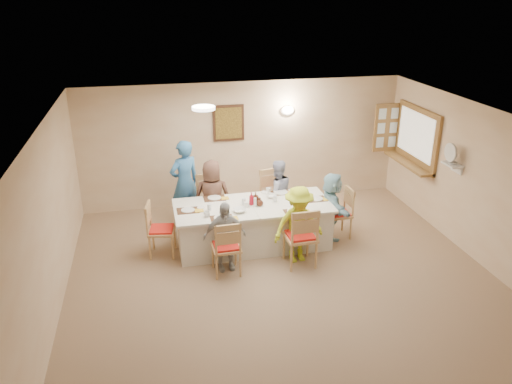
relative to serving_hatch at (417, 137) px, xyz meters
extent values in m
plane|color=#856B51|center=(-3.21, -2.40, -1.50)|extent=(7.00, 7.00, 0.00)
plane|color=beige|center=(-3.21, 1.10, -0.25)|extent=(6.50, 0.00, 6.50)
plane|color=beige|center=(-6.46, -2.40, -0.25)|extent=(0.00, 7.00, 7.00)
plane|color=beige|center=(0.04, -2.40, -0.25)|extent=(0.00, 7.00, 7.00)
plane|color=white|center=(-3.21, -2.40, 1.00)|extent=(7.00, 7.00, 0.00)
cube|color=#3F2416|center=(-3.51, 1.07, 0.20)|extent=(0.62, 0.04, 0.72)
cube|color=black|center=(-3.51, 1.05, 0.20)|extent=(0.52, 0.02, 0.62)
ellipsoid|color=white|center=(-2.31, 1.04, 0.40)|extent=(0.26, 0.09, 0.18)
cylinder|color=white|center=(-4.21, -0.90, 0.97)|extent=(0.36, 0.36, 0.05)
cube|color=olive|center=(0.00, 0.00, 0.00)|extent=(0.06, 1.50, 1.15)
cube|color=olive|center=(-0.12, 0.00, -0.53)|extent=(0.30, 1.50, 0.05)
cube|color=olive|center=(-0.26, 0.76, 0.00)|extent=(0.55, 0.04, 1.00)
cube|color=white|center=(-0.08, -1.35, -0.10)|extent=(0.22, 0.36, 0.03)
cube|color=silver|center=(-3.43, -0.86, -1.12)|extent=(2.66, 1.13, 0.76)
imported|color=#52352A|center=(-4.03, -0.18, -0.82)|extent=(0.77, 0.59, 1.36)
imported|color=#969AB5|center=(-2.83, -0.18, -0.86)|extent=(0.80, 0.71, 1.29)
imported|color=#A6A6A6|center=(-4.03, -1.54, -0.92)|extent=(0.69, 0.33, 1.15)
imported|color=#BDCF25|center=(-2.83, -1.54, -0.85)|extent=(0.97, 0.70, 1.30)
imported|color=#97C9DA|center=(-2.01, -0.86, -0.89)|extent=(1.19, 0.55, 1.22)
imported|color=teal|center=(-4.48, 0.29, -0.68)|extent=(0.89, 0.84, 1.63)
cube|color=#472B19|center=(-4.03, -1.28, -0.74)|extent=(0.36, 0.27, 0.01)
cylinder|color=white|center=(-4.03, -1.28, -0.73)|extent=(0.26, 0.26, 0.02)
cube|color=gold|center=(-3.85, -1.33, -0.73)|extent=(0.15, 0.15, 0.01)
cube|color=#472B19|center=(-2.83, -1.28, -0.74)|extent=(0.32, 0.24, 0.01)
cylinder|color=white|center=(-2.83, -1.28, -0.73)|extent=(0.23, 0.23, 0.01)
cube|color=gold|center=(-2.65, -1.33, -0.73)|extent=(0.15, 0.15, 0.01)
cube|color=#472B19|center=(-4.03, -0.44, -0.74)|extent=(0.38, 0.28, 0.01)
cylinder|color=white|center=(-4.03, -0.44, -0.73)|extent=(0.23, 0.23, 0.01)
cube|color=gold|center=(-3.85, -0.49, -0.73)|extent=(0.13, 0.13, 0.01)
cube|color=#472B19|center=(-2.83, -0.44, -0.74)|extent=(0.33, 0.25, 0.01)
cylinder|color=white|center=(-2.83, -0.44, -0.73)|extent=(0.25, 0.25, 0.02)
cube|color=gold|center=(-2.65, -0.49, -0.73)|extent=(0.15, 0.15, 0.01)
cube|color=#472B19|center=(-4.53, -0.86, -0.74)|extent=(0.36, 0.27, 0.01)
cylinder|color=white|center=(-4.53, -0.86, -0.73)|extent=(0.22, 0.22, 0.01)
cube|color=gold|center=(-4.35, -0.91, -0.73)|extent=(0.14, 0.14, 0.01)
cube|color=#472B19|center=(-2.31, -0.86, -0.74)|extent=(0.35, 0.26, 0.01)
cylinder|color=white|center=(-2.31, -0.86, -0.73)|extent=(0.25, 0.25, 0.02)
cube|color=gold|center=(-2.13, -0.91, -0.73)|extent=(0.14, 0.14, 0.01)
imported|color=white|center=(-4.25, -1.16, -0.70)|extent=(0.13, 0.13, 0.08)
imported|color=white|center=(-3.04, -0.36, -0.70)|extent=(0.15, 0.15, 0.08)
imported|color=white|center=(-3.71, -1.09, -0.71)|extent=(0.27, 0.27, 0.06)
imported|color=white|center=(-3.05, -0.63, -0.71)|extent=(0.22, 0.22, 0.06)
imported|color=#A90E20|center=(-3.46, -0.85, -0.63)|extent=(0.09, 0.09, 0.22)
imported|color=#472012|center=(-3.38, -0.81, -0.64)|extent=(0.10, 0.10, 0.21)
imported|color=#472012|center=(-3.33, -0.92, -0.66)|extent=(0.17, 0.17, 0.15)
cylinder|color=silver|center=(-3.58, -0.81, -0.68)|extent=(0.07, 0.07, 0.10)
camera|label=1|loc=(-5.05, -8.42, 2.68)|focal=35.00mm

